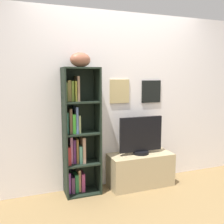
# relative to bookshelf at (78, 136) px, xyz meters

# --- Properties ---
(ground) EXTENTS (5.20, 5.20, 0.04)m
(ground) POSITION_rel_bookshelf_xyz_m (0.61, -0.99, -0.78)
(ground) COLOR olive
(back_wall) EXTENTS (4.80, 0.08, 2.36)m
(back_wall) POSITION_rel_bookshelf_xyz_m (0.61, 0.14, 0.43)
(back_wall) COLOR silver
(back_wall) RESTS_ON ground
(bookshelf) EXTENTS (0.45, 0.30, 1.62)m
(bookshelf) POSITION_rel_bookshelf_xyz_m (0.00, 0.00, 0.00)
(bookshelf) COLOR black
(bookshelf) RESTS_ON ground
(football) EXTENTS (0.32, 0.26, 0.18)m
(football) POSITION_rel_bookshelf_xyz_m (0.05, -0.03, 0.95)
(football) COLOR #95563E
(football) RESTS_ON bookshelf
(tv_stand) EXTENTS (0.89, 0.39, 0.45)m
(tv_stand) POSITION_rel_bookshelf_xyz_m (0.86, -0.08, -0.53)
(tv_stand) COLOR tan
(tv_stand) RESTS_ON ground
(television) EXTENTS (0.61, 0.22, 0.52)m
(television) POSITION_rel_bookshelf_xyz_m (0.86, -0.08, -0.06)
(television) COLOR black
(television) RESTS_ON tv_stand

